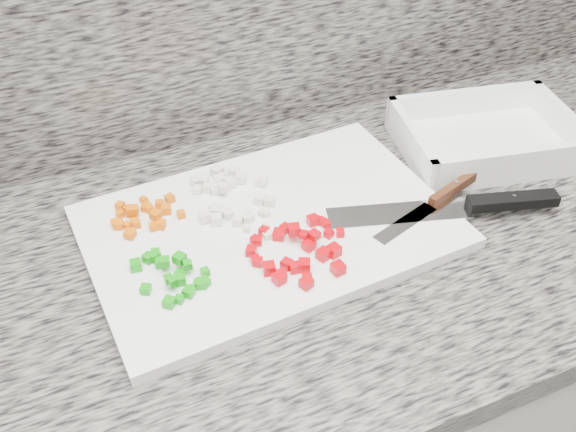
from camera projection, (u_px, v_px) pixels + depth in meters
name	position (u px, v px, depth m)	size (l,w,h in m)	color
countertop	(253.00, 265.00, 0.88)	(3.96, 0.64, 0.04)	slate
cutting_board	(269.00, 227.00, 0.90)	(0.50, 0.33, 0.02)	white
carrot_pile	(143.00, 215.00, 0.90)	(0.10, 0.08, 0.02)	#DA5C04
onion_pile	(225.00, 193.00, 0.93)	(0.12, 0.14, 0.02)	silver
green_pepper_pile	(172.00, 273.00, 0.81)	(0.09, 0.11, 0.02)	#12970D
red_pepper_pile	(298.00, 251.00, 0.84)	(0.14, 0.13, 0.03)	#C6020B
garlic_pile	(265.00, 227.00, 0.88)	(0.05, 0.06, 0.01)	beige
chef_knife	(474.00, 205.00, 0.91)	(0.33, 0.13, 0.02)	silver
paring_knife	(443.00, 196.00, 0.93)	(0.22, 0.09, 0.02)	silver
tray	(486.00, 139.00, 1.05)	(0.31, 0.25, 0.06)	white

